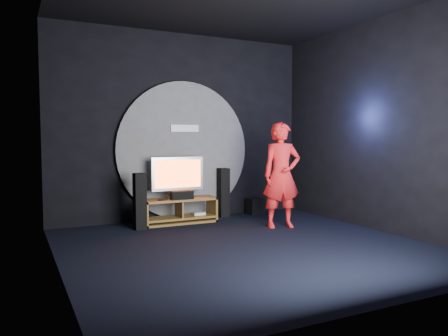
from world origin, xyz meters
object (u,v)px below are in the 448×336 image
Objects in this scene: media_console at (180,212)px; subwoofer at (255,206)px; player at (282,175)px; tv at (178,176)px; tower_speaker_left at (140,201)px; tower_speaker_right at (223,192)px.

media_console reaches higher than subwoofer.
player reaches higher than media_console.
player is (1.46, -1.19, 0.05)m from tv.
tv reaches higher than tower_speaker_left.
media_console is 1.38× the size of tv.
tower_speaker_right is (1.00, 0.24, 0.28)m from media_console.
media_console is 0.66m from tv.
subwoofer is (1.70, 0.20, -0.03)m from media_console.
tower_speaker_left is at bearing -160.49° from tv.
tower_speaker_right is at bearing 13.99° from tower_speaker_left.
subwoofer is at bearing 9.35° from tower_speaker_left.
tower_speaker_left and tower_speaker_right have the same top height.
player is (0.45, -1.36, 0.43)m from tower_speaker_right.
tower_speaker_right is at bearing 9.52° from tv.
tower_speaker_left is 0.52× the size of player.
tv is 1.09m from tower_speaker_right.
media_console is 0.86m from tower_speaker_left.
tower_speaker_left is 2.95× the size of subwoofer.
player is at bearing -100.63° from subwoofer.
tower_speaker_right is 2.95× the size of subwoofer.
tv is 0.91m from tower_speaker_left.
tv is 1.03× the size of tower_speaker_right.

